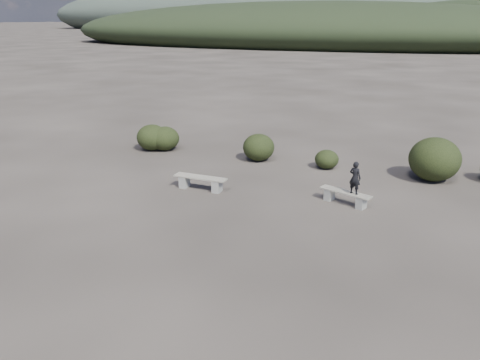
% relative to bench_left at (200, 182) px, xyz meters
% --- Properties ---
extents(ground, '(1200.00, 1200.00, 0.00)m').
position_rel_bench_left_xyz_m(ground, '(2.42, -5.02, -0.27)').
color(ground, '#2A2520').
rests_on(ground, ground).
extents(bench_left, '(1.79, 0.43, 0.45)m').
position_rel_bench_left_xyz_m(bench_left, '(0.00, 0.00, 0.00)').
color(bench_left, gray).
rests_on(bench_left, ground).
extents(bench_right, '(1.64, 0.79, 0.40)m').
position_rel_bench_left_xyz_m(bench_right, '(4.59, 0.63, -0.03)').
color(bench_right, gray).
rests_on(bench_right, ground).
extents(seated_person, '(0.42, 0.34, 0.99)m').
position_rel_bench_left_xyz_m(seated_person, '(4.85, 0.55, 0.63)').
color(seated_person, black).
rests_on(seated_person, bench_right).
extents(shrub_a, '(1.23, 1.23, 1.01)m').
position_rel_bench_left_xyz_m(shrub_a, '(-3.71, 3.70, 0.23)').
color(shrub_a, black).
rests_on(shrub_a, ground).
extents(shrub_b, '(1.24, 1.24, 1.06)m').
position_rel_bench_left_xyz_m(shrub_b, '(0.51, 3.87, 0.26)').
color(shrub_b, black).
rests_on(shrub_b, ground).
extents(shrub_c, '(0.88, 0.88, 0.71)m').
position_rel_bench_left_xyz_m(shrub_c, '(3.22, 3.92, 0.08)').
color(shrub_c, black).
rests_on(shrub_c, ground).
extents(shrub_d, '(1.72, 1.72, 1.50)m').
position_rel_bench_left_xyz_m(shrub_d, '(6.90, 4.08, 0.48)').
color(shrub_d, black).
rests_on(shrub_d, ground).
extents(shrub_f, '(1.29, 1.29, 1.09)m').
position_rel_bench_left_xyz_m(shrub_f, '(-4.21, 3.51, 0.27)').
color(shrub_f, black).
rests_on(shrub_f, ground).
extents(mountain_ridges, '(500.00, 400.00, 56.00)m').
position_rel_bench_left_xyz_m(mountain_ridges, '(-5.07, 334.04, 10.57)').
color(mountain_ridges, black).
rests_on(mountain_ridges, ground).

